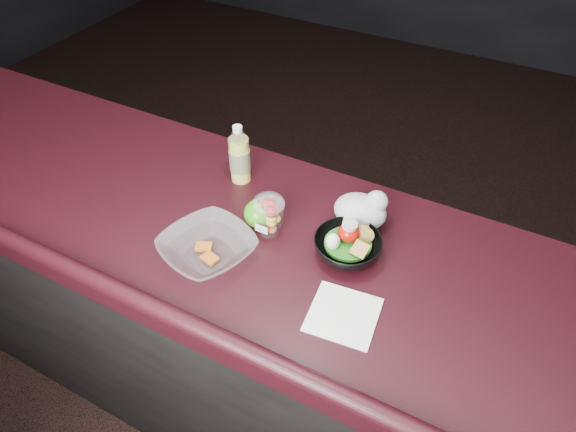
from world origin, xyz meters
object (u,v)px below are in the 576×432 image
object	(u,v)px
lemonade_bottle	(240,158)
takeout_bowl	(208,248)
snack_bowl	(347,245)
fruit_cup	(269,214)
green_apple	(259,214)

from	to	relation	value
lemonade_bottle	takeout_bowl	size ratio (longest dim) A/B	0.65
snack_bowl	takeout_bowl	world-z (taller)	snack_bowl
lemonade_bottle	takeout_bowl	distance (m)	0.34
lemonade_bottle	snack_bowl	size ratio (longest dim) A/B	0.86
fruit_cup	snack_bowl	xyz separation A→B (m)	(0.23, 0.02, -0.03)
green_apple	snack_bowl	world-z (taller)	snack_bowl
green_apple	snack_bowl	bearing A→B (deg)	1.47
fruit_cup	green_apple	bearing A→B (deg)	163.86
lemonade_bottle	snack_bowl	world-z (taller)	lemonade_bottle
takeout_bowl	green_apple	bearing A→B (deg)	70.81
green_apple	takeout_bowl	distance (m)	0.18
lemonade_bottle	fruit_cup	bearing A→B (deg)	-40.11
green_apple	takeout_bowl	world-z (taller)	green_apple
green_apple	snack_bowl	xyz separation A→B (m)	(0.26, 0.01, -0.01)
lemonade_bottle	takeout_bowl	bearing A→B (deg)	-73.49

